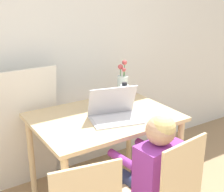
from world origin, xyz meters
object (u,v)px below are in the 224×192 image
Objects in this scene: person_seated at (153,163)px; water_bottle at (124,96)px; flower_vase at (123,86)px; laptop at (114,112)px.

person_seated is 0.70m from water_bottle.
person_seated is 0.90m from flower_vase.
flower_vase is at bearing 59.76° from water_bottle.
person_seated is 4.42× the size of water_bottle.
water_bottle is at bearing -120.24° from flower_vase.
person_seated is 2.75× the size of flower_vase.
person_seated is 2.33× the size of laptop.
water_bottle is (0.19, 0.14, 0.05)m from laptop.
person_seated reaches higher than water_bottle.
person_seated is at bearing -78.05° from laptop.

